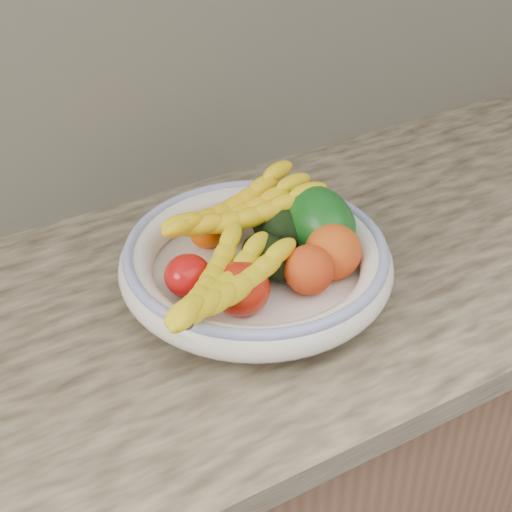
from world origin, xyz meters
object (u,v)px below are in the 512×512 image
at_px(green_mango, 318,221).
at_px(banana_bunch_back, 240,215).
at_px(fruit_bowl, 256,263).
at_px(banana_bunch_front, 223,288).

xyz_separation_m(green_mango, banana_bunch_back, (-0.10, 0.06, 0.01)).
distance_m(fruit_bowl, banana_bunch_front, 0.11).
distance_m(fruit_bowl, green_mango, 0.11).
xyz_separation_m(green_mango, banana_bunch_front, (-0.20, -0.08, 0.01)).
distance_m(fruit_bowl, banana_bunch_back, 0.08).
height_order(banana_bunch_back, banana_bunch_front, banana_bunch_back).
relative_size(fruit_bowl, banana_bunch_back, 1.44).
xyz_separation_m(fruit_bowl, banana_bunch_front, (-0.09, -0.07, 0.03)).
bearing_deg(banana_bunch_front, banana_bunch_back, 19.90).
bearing_deg(banana_bunch_front, green_mango, -12.24).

